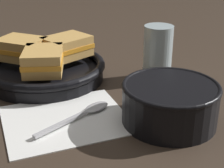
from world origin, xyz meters
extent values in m
plane|color=#382B21|center=(0.00, 0.00, 0.00)|extent=(4.00, 4.00, 0.00)
cube|color=white|center=(-0.08, -0.01, 0.00)|extent=(0.22, 0.19, 0.00)
cylinder|color=black|center=(0.09, -0.06, 0.03)|extent=(0.16, 0.16, 0.07)
cylinder|color=orange|center=(0.09, -0.06, 0.06)|extent=(0.14, 0.14, 0.01)
torus|color=black|center=(0.09, -0.06, 0.07)|extent=(0.17, 0.17, 0.01)
cube|color=#B7B7BC|center=(-0.10, -0.03, 0.01)|extent=(0.10, 0.06, 0.01)
ellipsoid|color=#B7B7BC|center=(-0.02, 0.01, 0.01)|extent=(0.06, 0.05, 0.01)
cylinder|color=black|center=(-0.09, 0.19, 0.01)|extent=(0.25, 0.25, 0.02)
torus|color=black|center=(-0.09, 0.19, 0.03)|extent=(0.26, 0.26, 0.02)
cube|color=black|center=(-0.15, 0.36, 0.03)|extent=(0.06, 0.12, 0.01)
cube|color=tan|center=(-0.10, 0.13, 0.05)|extent=(0.09, 0.11, 0.02)
cube|color=orange|center=(-0.10, 0.13, 0.07)|extent=(0.10, 0.11, 0.01)
cube|color=tan|center=(-0.10, 0.13, 0.08)|extent=(0.09, 0.11, 0.02)
cube|color=tan|center=(-0.04, 0.21, 0.05)|extent=(0.12, 0.11, 0.02)
cube|color=orange|center=(-0.04, 0.21, 0.07)|extent=(0.12, 0.11, 0.01)
cube|color=tan|center=(-0.04, 0.21, 0.08)|extent=(0.12, 0.11, 0.02)
cube|color=tan|center=(-0.14, 0.22, 0.05)|extent=(0.12, 0.12, 0.02)
cube|color=orange|center=(-0.14, 0.22, 0.07)|extent=(0.13, 0.12, 0.01)
cube|color=tan|center=(-0.14, 0.22, 0.08)|extent=(0.12, 0.12, 0.02)
cylinder|color=silver|center=(0.15, 0.12, 0.06)|extent=(0.06, 0.06, 0.12)
camera|label=1|loc=(-0.16, -0.53, 0.30)|focal=55.00mm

